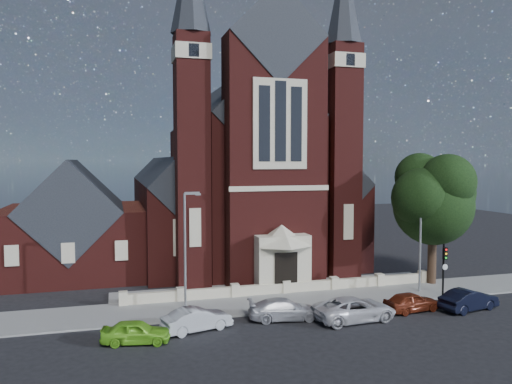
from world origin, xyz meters
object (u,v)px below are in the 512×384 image
car_white_suv (355,309)px  car_silver_a (197,319)px  car_silver_b (284,309)px  traffic_signal (444,263)px  car_navy (469,300)px  parish_hall (74,230)px  street_lamp_left (186,244)px  car_dark_red (411,302)px  street_tree (437,200)px  street_lamp_right (421,233)px  car_lime_van (136,332)px  church (235,179)px

car_white_suv → car_silver_a: bearing=80.5°
car_silver_b → car_white_suv: 4.46m
traffic_signal → car_navy: bearing=-97.2°
parish_hall → street_lamp_left: parish_hall is taller
car_dark_red → car_navy: bearing=-109.1°
street_tree → car_silver_b: 16.77m
street_lamp_right → car_silver_a: street_lamp_right is taller
car_lime_van → parish_hall: bearing=24.1°
car_dark_red → parish_hall: bearing=44.2°
street_lamp_left → street_lamp_right: (18.00, 0.00, 0.00)m
street_lamp_left → car_silver_a: bearing=-88.9°
parish_hall → car_navy: size_ratio=2.79×
car_lime_van → car_silver_b: bearing=-69.3°
street_tree → car_lime_van: bearing=-164.5°
street_lamp_left → street_lamp_right: size_ratio=1.00×
car_lime_van → car_navy: bearing=-79.1°
street_lamp_left → parish_hall: bearing=120.0°
car_silver_b → church: bearing=2.4°
car_dark_red → car_navy: size_ratio=0.89×
parish_hall → traffic_signal: size_ratio=3.05×
church → street_tree: 21.38m
street_tree → car_silver_a: bearing=-164.8°
church → car_silver_b: bearing=-95.5°
car_silver_a → car_silver_b: 5.73m
traffic_signal → parish_hall: bearing=150.0°
street_lamp_right → traffic_signal: size_ratio=2.02×
car_dark_red → car_white_suv: bearing=91.3°
car_silver_b → car_navy: bearing=-89.1°
parish_hall → street_lamp_right: (26.09, -14.00, 0.59)m
car_lime_van → car_silver_b: car_silver_b is taller
car_lime_van → car_white_suv: size_ratio=0.71×
car_lime_van → car_white_suv: car_white_suv is taller
car_navy → car_lime_van: bearing=78.2°
street_lamp_left → car_navy: (18.50, -4.83, -3.88)m
street_lamp_right → car_white_suv: size_ratio=1.50×
street_lamp_left → street_lamp_right: same height
church → car_navy: size_ratio=7.98×
car_silver_a → street_tree: bearing=-90.6°
street_lamp_left → car_navy: street_lamp_left is taller
parish_hall → car_silver_a: (8.17, -17.84, -3.32)m
car_dark_red → car_silver_a: bearing=82.0°
street_tree → traffic_signal: 5.70m
car_lime_van → car_navy: car_navy is taller
parish_hall → street_tree: size_ratio=1.14×
car_silver_b → car_dark_red: car_silver_b is taller
street_tree → car_white_suv: street_tree is taller
street_lamp_right → car_silver_b: (-12.22, -3.29, -3.93)m
church → car_silver_a: size_ratio=8.32×
street_lamp_right → car_lime_van: bearing=-167.1°
traffic_signal → car_lime_van: traffic_signal is taller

